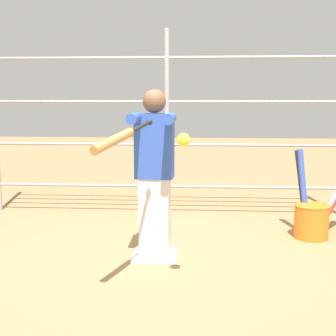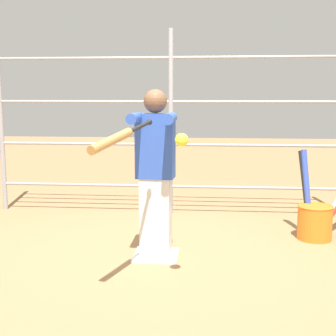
# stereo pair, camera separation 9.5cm
# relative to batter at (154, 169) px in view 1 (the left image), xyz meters

# --- Properties ---
(ground_plane) EXTENTS (24.00, 24.00, 0.00)m
(ground_plane) POSITION_rel_batter_xyz_m (0.00, -0.02, -0.82)
(ground_plane) COLOR #9E754C
(home_plate) EXTENTS (0.40, 0.40, 0.02)m
(home_plate) POSITION_rel_batter_xyz_m (0.00, -0.02, -0.81)
(home_plate) COLOR white
(home_plate) RESTS_ON ground
(fence_backstop) EXTENTS (4.36, 0.06, 2.25)m
(fence_backstop) POSITION_rel_batter_xyz_m (0.00, -1.62, 0.30)
(fence_backstop) COLOR #939399
(fence_backstop) RESTS_ON ground
(batter) EXTENTS (0.39, 0.53, 1.52)m
(batter) POSITION_rel_batter_xyz_m (0.00, 0.00, 0.00)
(batter) COLOR silver
(batter) RESTS_ON ground
(baseball_bat_swinging) EXTENTS (0.34, 0.80, 0.20)m
(baseball_bat_swinging) POSITION_rel_batter_xyz_m (0.17, 0.86, 0.35)
(baseball_bat_swinging) COLOR black
(softball_in_flight) EXTENTS (0.10, 0.10, 0.10)m
(softball_in_flight) POSITION_rel_batter_xyz_m (-0.28, 0.80, 0.33)
(softball_in_flight) COLOR yellow
(bat_bucket) EXTENTS (0.70, 0.54, 0.90)m
(bat_bucket) POSITION_rel_batter_xyz_m (-1.58, -0.72, -0.59)
(bat_bucket) COLOR orange
(bat_bucket) RESTS_ON ground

